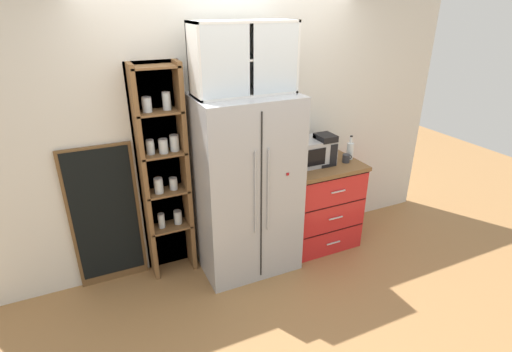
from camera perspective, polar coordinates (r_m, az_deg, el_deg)
ground_plane at (r=4.08m, az=-1.13°, el=-12.58°), size 10.57×10.57×0.00m
wall_back_cream at (r=3.82m, az=-3.73°, el=6.38°), size 4.88×0.10×2.55m
refrigerator at (r=3.65m, az=-1.42°, el=-1.49°), size 0.90×0.67×1.71m
pantry_shelf_column at (r=3.63m, az=-13.28°, el=0.72°), size 0.45×0.26×2.00m
counter_cabinet at (r=4.23m, az=9.21°, el=-3.95°), size 0.77×0.61×0.93m
microwave at (r=3.97m, az=7.88°, el=3.55°), size 0.44×0.33×0.26m
coffee_maker at (r=3.99m, az=9.74°, el=3.95°), size 0.17×0.20×0.31m
mug_charcoal at (r=4.10m, az=12.97°, el=2.53°), size 0.11×0.08×0.08m
bottle_clear at (r=4.17m, az=13.52°, el=3.85°), size 0.07×0.07×0.25m
upper_cabinet at (r=3.37m, az=-1.96°, el=16.75°), size 0.87×0.32×0.59m
chalkboard_menu at (r=3.76m, az=-21.02°, el=-5.54°), size 0.60×0.04×1.34m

